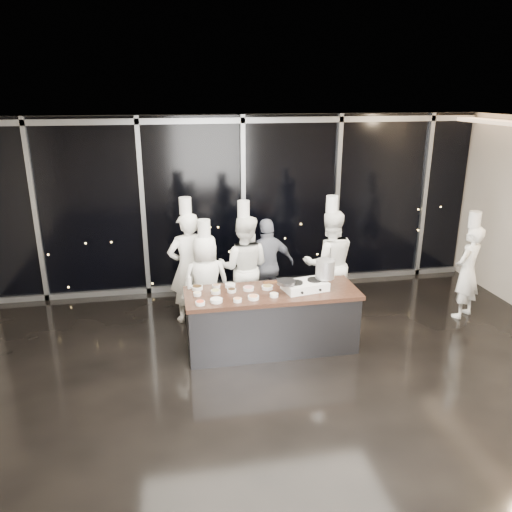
{
  "coord_description": "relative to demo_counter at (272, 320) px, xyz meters",
  "views": [
    {
      "loc": [
        -1.42,
        -5.47,
        3.61
      ],
      "look_at": [
        -0.17,
        1.2,
        1.34
      ],
      "focal_mm": 35.0,
      "sensor_mm": 36.0,
      "label": 1
    }
  ],
  "objects": [
    {
      "name": "demo_counter",
      "position": [
        0.0,
        0.0,
        0.0
      ],
      "size": [
        2.46,
        0.86,
        0.9
      ],
      "color": "#39393E",
      "rests_on": "ground"
    },
    {
      "name": "chef_far_left",
      "position": [
        -1.11,
        1.2,
        0.47
      ],
      "size": [
        0.76,
        0.61,
        2.04
      ],
      "rotation": [
        0.0,
        0.0,
        3.45
      ],
      "color": "white",
      "rests_on": "ground"
    },
    {
      "name": "chef_left",
      "position": [
        -0.86,
        0.84,
        0.33
      ],
      "size": [
        0.82,
        0.59,
        1.77
      ],
      "rotation": [
        0.0,
        0.0,
        3.29
      ],
      "color": "white",
      "rests_on": "ground"
    },
    {
      "name": "prep_bowls",
      "position": [
        -0.59,
        0.01,
        0.47
      ],
      "size": [
        1.16,
        0.7,
        0.05
      ],
      "color": "white",
      "rests_on": "demo_counter"
    },
    {
      "name": "squeeze_bottle",
      "position": [
        -1.14,
        0.32,
        0.56
      ],
      "size": [
        0.06,
        0.06,
        0.23
      ],
      "color": "silver",
      "rests_on": "demo_counter"
    },
    {
      "name": "window_wall",
      "position": [
        0.0,
        2.53,
        1.14
      ],
      "size": [
        8.9,
        0.11,
        3.2
      ],
      "color": "black",
      "rests_on": "ground"
    },
    {
      "name": "chef_right",
      "position": [
        1.18,
        0.99,
        0.45
      ],
      "size": [
        0.9,
        0.72,
        2.02
      ],
      "rotation": [
        0.0,
        0.0,
        3.09
      ],
      "color": "white",
      "rests_on": "ground"
    },
    {
      "name": "ground",
      "position": [
        0.0,
        -0.9,
        -0.45
      ],
      "size": [
        9.0,
        9.0,
        0.0
      ],
      "primitive_type": "plane",
      "color": "black",
      "rests_on": "ground"
    },
    {
      "name": "frying_pan",
      "position": [
        0.17,
        -0.09,
        0.61
      ],
      "size": [
        0.47,
        0.31,
        0.04
      ],
      "rotation": [
        0.0,
        0.0,
        0.18
      ],
      "color": "slate",
      "rests_on": "stove"
    },
    {
      "name": "chef_side",
      "position": [
        3.37,
        0.49,
        0.35
      ],
      "size": [
        0.68,
        0.61,
        1.79
      ],
      "rotation": [
        0.0,
        0.0,
        3.68
      ],
      "color": "white",
      "rests_on": "ground"
    },
    {
      "name": "stock_pot",
      "position": [
        0.78,
        0.02,
        0.72
      ],
      "size": [
        0.31,
        0.31,
        0.27
      ],
      "primitive_type": "cylinder",
      "rotation": [
        0.0,
        0.0,
        0.18
      ],
      "color": "silver",
      "rests_on": "stove"
    },
    {
      "name": "stove",
      "position": [
        0.47,
        -0.03,
        0.51
      ],
      "size": [
        0.67,
        0.48,
        0.14
      ],
      "rotation": [
        0.0,
        0.0,
        0.18
      ],
      "color": "white",
      "rests_on": "demo_counter"
    },
    {
      "name": "chef_center",
      "position": [
        -0.22,
        1.12,
        0.43
      ],
      "size": [
        1.0,
        0.87,
        1.97
      ],
      "rotation": [
        0.0,
        0.0,
        2.86
      ],
      "color": "white",
      "rests_on": "ground"
    },
    {
      "name": "guest",
      "position": [
        0.21,
        1.31,
        0.36
      ],
      "size": [
        1.01,
        0.57,
        1.62
      ],
      "rotation": [
        0.0,
        0.0,
        3.34
      ],
      "color": "#151E3A",
      "rests_on": "ground"
    },
    {
      "name": "room_shell",
      "position": [
        0.18,
        -0.9,
        1.79
      ],
      "size": [
        9.02,
        7.02,
        3.21
      ],
      "color": "beige",
      "rests_on": "ground"
    }
  ]
}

